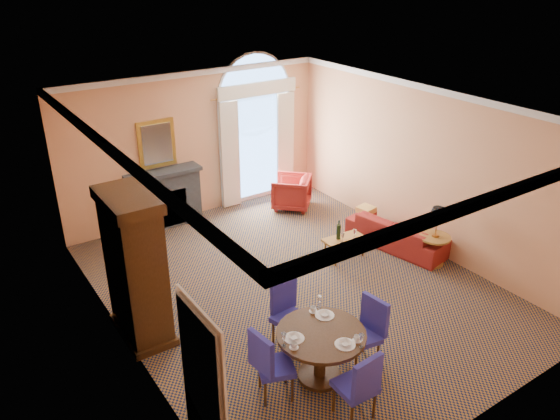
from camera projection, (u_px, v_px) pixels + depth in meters
ground at (296, 286)px, 9.67m from camera, size 7.50×7.50×0.00m
room_envelope at (273, 141)px, 9.10m from camera, size 6.04×7.52×3.45m
armoire at (136, 270)px, 8.01m from camera, size 0.67×1.19×2.34m
dining_table at (321, 345)px, 7.35m from camera, size 1.22×1.22×0.97m
dining_chair_north at (287, 308)px, 8.07m from camera, size 0.56×0.56×1.03m
dining_chair_south at (361, 384)px, 6.65m from camera, size 0.49×0.50×1.03m
dining_chair_east at (368, 327)px, 7.66m from camera, size 0.53×0.53×1.03m
dining_chair_west at (269, 362)px, 7.01m from camera, size 0.59×0.59×1.03m
sofa at (398, 233)px, 10.89m from camera, size 1.20×2.17×0.60m
armchair at (291, 192)px, 12.54m from camera, size 1.17×1.17×0.76m
coffee_table at (344, 239)px, 10.43m from camera, size 0.84×0.50×0.80m
side_table at (436, 230)px, 10.08m from camera, size 0.59×0.59×1.15m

